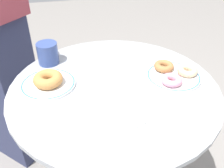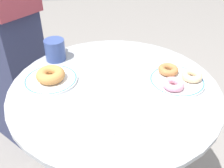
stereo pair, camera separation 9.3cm
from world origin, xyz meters
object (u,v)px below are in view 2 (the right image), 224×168
Objects in this scene: donut_cinnamon at (168,70)px; donut_pink_frosted at (173,84)px; cafe_table at (114,135)px; donut_old_fashioned at (51,75)px; paper_napkin at (122,115)px; coffee_mug at (55,49)px; plate_left at (51,80)px; plate_right at (177,81)px; donut_glazed at (192,76)px.

donut_cinnamon is 1.00× the size of donut_pink_frosted.
cafe_table is 7.22× the size of donut_old_fashioned.
donut_old_fashioned reaches higher than paper_napkin.
cafe_table is 0.45m from coffee_mug.
donut_old_fashioned is at bearing -69.12° from plate_left.
coffee_mug reaches higher than donut_cinnamon.
paper_napkin is (-0.23, -0.17, -0.00)m from plate_right.
donut_pink_frosted is (0.45, -0.09, -0.01)m from donut_old_fashioned.
plate_left is 1.87× the size of donut_old_fashioned.
plate_left is 0.97× the size of plate_right.
donut_pink_frosted is (0.21, -0.04, 0.28)m from cafe_table.
donut_glazed is 1.00× the size of donut_cinnamon.
donut_cinnamon is at bearing 46.38° from paper_napkin.
donut_cinnamon is (-0.08, 0.05, 0.00)m from donut_glazed.
coffee_mug is (-0.48, 0.22, 0.04)m from plate_right.
plate_left is at bearing 110.88° from donut_old_fashioned.
donut_cinnamon is 0.48m from coffee_mug.
coffee_mug reaches higher than plate_left.
donut_pink_frosted is at bearing -10.16° from cafe_table.
donut_cinnamon is (0.22, 0.06, 0.28)m from cafe_table.
donut_old_fashioned is at bearing 167.64° from cafe_table.
plate_right is at bearing 36.07° from paper_napkin.
donut_glazed is 0.10m from donut_pink_frosted.
coffee_mug reaches higher than plate_right.
donut_pink_frosted is at bearing 31.09° from paper_napkin.
plate_right is at bearing 2.26° from cafe_table.
paper_napkin is (0.25, -0.21, -0.03)m from donut_old_fashioned.
cafe_table is at bearing -44.34° from coffee_mug.
cafe_table is at bearing -164.40° from donut_cinnamon.
donut_old_fashioned is at bearing -178.90° from donut_cinnamon.
cafe_table is at bearing -177.93° from donut_glazed.
paper_napkin is at bearing -143.93° from plate_right.
plate_left is 0.48m from plate_right.
plate_right reaches higher than cafe_table.
donut_old_fashioned is at bearing 174.90° from plate_right.
coffee_mug is (-0.53, 0.22, 0.02)m from donut_glazed.
coffee_mug reaches higher than donut_old_fashioned.
donut_old_fashioned is 0.80× the size of paper_napkin.
donut_glazed is at bearing 1.25° from plate_right.
donut_old_fashioned reaches higher than donut_cinnamon.
donut_old_fashioned is at bearing -90.87° from coffee_mug.
donut_glazed reaches higher than cafe_table.
coffee_mug reaches higher than donut_glazed.
donut_glazed is at bearing -22.42° from coffee_mug.
cafe_table is 3.86× the size of plate_left.
cafe_table is 0.41m from donut_glazed.
plate_left is at bearing -179.59° from donut_cinnamon.
donut_pink_frosted is at bearing -11.34° from donut_old_fashioned.
donut_cinnamon is at bearing 1.10° from donut_old_fashioned.
donut_old_fashioned is 0.46m from donut_cinnamon.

